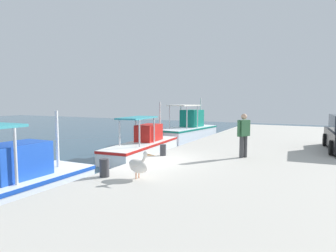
{
  "coord_description": "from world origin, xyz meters",
  "views": [
    {
      "loc": [
        -8.89,
        -5.75,
        2.99
      ],
      "look_at": [
        5.43,
        1.53,
        1.55
      ],
      "focal_mm": 30.73,
      "sensor_mm": 36.0,
      "label": 1
    }
  ],
  "objects_px": {
    "fishing_boat_third": "(188,130)",
    "pelican": "(139,165)",
    "mooring_bollard_second": "(163,150)",
    "fishing_boat_second": "(143,145)",
    "fisherman_standing": "(244,133)",
    "mooring_bollard_nearest": "(104,168)"
  },
  "relations": [
    {
      "from": "fishing_boat_third",
      "to": "pelican",
      "type": "distance_m",
      "value": 13.84
    },
    {
      "from": "mooring_bollard_second",
      "to": "pelican",
      "type": "bearing_deg",
      "value": -163.37
    },
    {
      "from": "fishing_boat_second",
      "to": "fishing_boat_third",
      "type": "height_order",
      "value": "fishing_boat_third"
    },
    {
      "from": "fishing_boat_third",
      "to": "fisherman_standing",
      "type": "relative_size",
      "value": 3.54
    },
    {
      "from": "fishing_boat_second",
      "to": "fishing_boat_third",
      "type": "xyz_separation_m",
      "value": [
        6.68,
        0.22,
        0.19
      ]
    },
    {
      "from": "pelican",
      "to": "mooring_bollard_second",
      "type": "distance_m",
      "value": 3.48
    },
    {
      "from": "fishing_boat_second",
      "to": "fisherman_standing",
      "type": "distance_m",
      "value": 6.33
    },
    {
      "from": "pelican",
      "to": "mooring_bollard_nearest",
      "type": "bearing_deg",
      "value": 104.84
    },
    {
      "from": "fishing_boat_third",
      "to": "pelican",
      "type": "xyz_separation_m",
      "value": [
        -13.2,
        -4.11,
        0.45
      ]
    },
    {
      "from": "fisherman_standing",
      "to": "mooring_bollard_nearest",
      "type": "relative_size",
      "value": 3.21
    },
    {
      "from": "fisherman_standing",
      "to": "fishing_boat_third",
      "type": "bearing_deg",
      "value": 34.45
    },
    {
      "from": "fishing_boat_third",
      "to": "mooring_bollard_second",
      "type": "bearing_deg",
      "value": -162.47
    },
    {
      "from": "mooring_bollard_nearest",
      "to": "pelican",
      "type": "bearing_deg",
      "value": -75.16
    },
    {
      "from": "fishing_boat_second",
      "to": "mooring_bollard_second",
      "type": "xyz_separation_m",
      "value": [
        -3.2,
        -2.9,
        0.46
      ]
    },
    {
      "from": "fishing_boat_second",
      "to": "pelican",
      "type": "xyz_separation_m",
      "value": [
        -6.53,
        -3.9,
        0.64
      ]
    },
    {
      "from": "pelican",
      "to": "fishing_boat_second",
      "type": "bearing_deg",
      "value": 30.84
    },
    {
      "from": "pelican",
      "to": "mooring_bollard_second",
      "type": "bearing_deg",
      "value": 16.63
    },
    {
      "from": "fisherman_standing",
      "to": "mooring_bollard_second",
      "type": "distance_m",
      "value": 3.2
    },
    {
      "from": "fisherman_standing",
      "to": "mooring_bollard_nearest",
      "type": "distance_m",
      "value": 5.53
    },
    {
      "from": "fishing_boat_second",
      "to": "fisherman_standing",
      "type": "height_order",
      "value": "fishing_boat_second"
    },
    {
      "from": "fisherman_standing",
      "to": "mooring_bollard_second",
      "type": "height_order",
      "value": "fisherman_standing"
    },
    {
      "from": "fishing_boat_second",
      "to": "pelican",
      "type": "bearing_deg",
      "value": -149.16
    }
  ]
}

